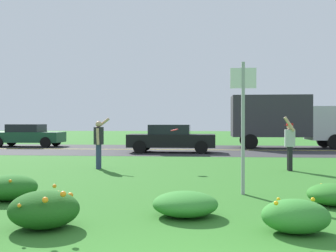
% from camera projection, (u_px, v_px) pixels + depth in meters
% --- Properties ---
extents(ground_plane, '(120.00, 120.00, 0.00)m').
position_uv_depth(ground_plane, '(204.00, 170.00, 13.23)').
color(ground_plane, '#2D6B23').
extents(highway_strip, '(120.00, 9.31, 0.01)m').
position_uv_depth(highway_strip, '(204.00, 150.00, 22.99)').
color(highway_strip, '#2D2D30').
rests_on(highway_strip, ground).
extents(highway_center_stripe, '(120.00, 0.16, 0.00)m').
position_uv_depth(highway_center_stripe, '(204.00, 150.00, 22.99)').
color(highway_center_stripe, yellow).
rests_on(highway_center_stripe, ground).
extents(daylily_clump_mid_left, '(0.96, 0.78, 0.51)m').
position_uv_depth(daylily_clump_mid_left, '(296.00, 216.00, 5.71)').
color(daylily_clump_mid_left, '#337F2D').
rests_on(daylily_clump_mid_left, ground).
extents(daylily_clump_mid_right, '(1.10, 1.06, 0.41)m').
position_uv_depth(daylily_clump_mid_right, '(185.00, 204.00, 6.74)').
color(daylily_clump_mid_right, '#337F2D').
rests_on(daylily_clump_mid_right, ground).
extents(daylily_clump_front_center, '(1.04, 1.01, 0.60)m').
position_uv_depth(daylily_clump_front_center, '(44.00, 209.00, 5.98)').
color(daylily_clump_front_center, '#1E5619').
rests_on(daylily_clump_front_center, ground).
extents(daylily_clump_mid_center, '(1.06, 1.06, 0.50)m').
position_uv_depth(daylily_clump_mid_center, '(10.00, 187.00, 8.15)').
color(daylily_clump_mid_center, '#23661E').
rests_on(daylily_clump_mid_center, ground).
extents(daylily_clump_front_left, '(0.94, 0.97, 0.40)m').
position_uv_depth(daylily_clump_front_left, '(332.00, 194.00, 7.64)').
color(daylily_clump_front_left, '#2D7526').
rests_on(daylily_clump_front_left, ground).
extents(sign_post_near_path, '(0.56, 0.10, 2.88)m').
position_uv_depth(sign_post_near_path, '(243.00, 115.00, 8.77)').
color(sign_post_near_path, '#93969B').
rests_on(sign_post_near_path, ground).
extents(person_thrower_dark_shirt, '(0.50, 0.49, 1.74)m').
position_uv_depth(person_thrower_dark_shirt, '(99.00, 140.00, 13.62)').
color(person_thrower_dark_shirt, '#232328').
rests_on(person_thrower_dark_shirt, ground).
extents(person_catcher_red_cap_gray_shirt, '(0.41, 0.49, 1.76)m').
position_uv_depth(person_catcher_red_cap_gray_shirt, '(290.00, 142.00, 13.08)').
color(person_catcher_red_cap_gray_shirt, '#B2B2B7').
rests_on(person_catcher_red_cap_gray_shirt, ground).
extents(frisbee_red, '(0.26, 0.26, 0.10)m').
position_uv_depth(frisbee_red, '(174.00, 130.00, 13.34)').
color(frisbee_red, red).
extents(car_dark_green_leftmost, '(4.50, 2.00, 1.45)m').
position_uv_depth(car_dark_green_leftmost, '(27.00, 135.00, 26.13)').
color(car_dark_green_leftmost, '#194C2D').
rests_on(car_dark_green_leftmost, ground).
extents(car_black_center_left, '(4.50, 2.00, 1.45)m').
position_uv_depth(car_black_center_left, '(171.00, 138.00, 21.06)').
color(car_black_center_left, black).
rests_on(car_black_center_left, ground).
extents(box_truck_silver, '(6.70, 2.46, 3.20)m').
position_uv_depth(box_truck_silver, '(285.00, 119.00, 24.61)').
color(box_truck_silver, '#B7BABF').
rests_on(box_truck_silver, ground).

